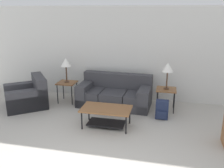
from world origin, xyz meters
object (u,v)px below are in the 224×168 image
at_px(armchair, 28,96).
at_px(side_table_right, 166,91).
at_px(table_lamp_left, 66,63).
at_px(side_table_left, 67,84).
at_px(coffee_table, 106,113).
at_px(backpack, 162,110).
at_px(table_lamp_right, 168,68).
at_px(couch, 115,95).

height_order(armchair, side_table_right, armchair).
relative_size(armchair, table_lamp_left, 2.10).
bearing_deg(side_table_left, coffee_table, -41.13).
bearing_deg(coffee_table, backpack, 30.83).
height_order(table_lamp_left, table_lamp_right, same).
bearing_deg(backpack, armchair, 180.00).
xyz_separation_m(coffee_table, side_table_right, (1.26, 1.25, 0.18)).
xyz_separation_m(side_table_right, table_lamp_left, (-2.69, -0.00, 0.61)).
height_order(coffee_table, side_table_left, side_table_left).
bearing_deg(couch, table_lamp_right, -2.64).
xyz_separation_m(side_table_right, backpack, (-0.07, -0.54, -0.29)).
bearing_deg(couch, side_table_right, -2.64).
xyz_separation_m(table_lamp_right, backpack, (-0.07, -0.54, -0.90)).
bearing_deg(armchair, backpack, -0.00).
relative_size(side_table_left, table_lamp_left, 0.85).
bearing_deg(side_table_left, backpack, -11.71).
bearing_deg(couch, table_lamp_left, -177.37).
xyz_separation_m(table_lamp_left, backpack, (2.62, -0.54, -0.90)).
bearing_deg(armchair, coffee_table, -16.82).
height_order(couch, table_lamp_left, table_lamp_left).
relative_size(side_table_right, table_lamp_right, 0.85).
relative_size(couch, table_lamp_left, 2.91).
height_order(armchair, table_lamp_right, table_lamp_right).
relative_size(couch, table_lamp_right, 2.91).
distance_m(side_table_left, side_table_right, 2.69).
bearing_deg(backpack, couch, 154.57).
relative_size(armchair, coffee_table, 1.30).
distance_m(table_lamp_left, backpack, 2.82).
xyz_separation_m(side_table_left, backpack, (2.62, -0.54, -0.29)).
bearing_deg(backpack, side_table_left, 168.29).
bearing_deg(side_table_right, table_lamp_left, -180.00).
distance_m(table_lamp_left, table_lamp_right, 2.69).
relative_size(side_table_left, table_lamp_right, 0.85).
relative_size(coffee_table, backpack, 2.45).
distance_m(couch, backpack, 1.41).
distance_m(side_table_left, table_lamp_left, 0.61).
bearing_deg(table_lamp_left, side_table_left, 99.46).
height_order(armchair, backpack, armchair).
height_order(couch, side_table_right, couch).
bearing_deg(table_lamp_left, couch, 2.63).
bearing_deg(table_lamp_right, couch, 177.36).
bearing_deg(side_table_left, armchair, -149.26).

